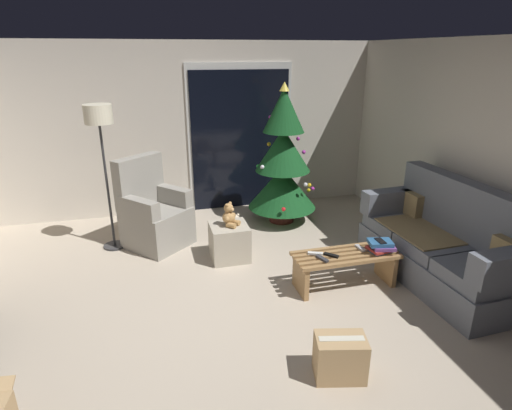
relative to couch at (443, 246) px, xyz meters
name	(u,v)px	position (x,y,z in m)	size (l,w,h in m)	color
ground_plane	(234,319)	(-2.32, -0.16, -0.40)	(7.00, 7.00, 0.00)	#B2A38E
wall_back	(190,129)	(-2.32, 2.90, 0.85)	(5.72, 0.12, 2.50)	beige
patio_door_frame	(240,138)	(-1.56, 2.83, 0.70)	(1.60, 0.02, 2.20)	silver
patio_door_glass	(241,141)	(-1.56, 2.81, 0.65)	(1.50, 0.02, 2.10)	black
couch	(443,246)	(0.00, 0.00, 0.00)	(0.85, 1.97, 1.08)	slate
coffee_table	(345,264)	(-1.06, 0.13, -0.14)	(1.10, 0.40, 0.38)	#9E7547
remote_graphite	(322,259)	(-1.36, 0.07, -0.01)	(0.04, 0.16, 0.02)	#333338
remote_white	(315,253)	(-1.38, 0.19, -0.01)	(0.04, 0.16, 0.02)	silver
remote_silver	(360,248)	(-0.87, 0.19, -0.01)	(0.04, 0.16, 0.02)	#ADADB2
remote_black	(331,255)	(-1.24, 0.12, -0.01)	(0.04, 0.16, 0.02)	black
book_stack	(381,246)	(-0.70, 0.07, 0.05)	(0.29, 0.25, 0.13)	#285684
cell_phone	(381,241)	(-0.71, 0.07, 0.11)	(0.07, 0.14, 0.01)	black
christmas_tree	(283,163)	(-1.13, 2.04, 0.48)	(0.97, 0.97, 1.97)	#4C1E19
armchair	(154,215)	(-2.95, 1.70, 0.00)	(0.97, 0.97, 1.13)	gray
floor_lamp	(100,129)	(-3.46, 1.75, 1.11)	(0.32, 0.32, 1.78)	#2D2D30
ottoman	(229,242)	(-2.11, 1.07, -0.19)	(0.44, 0.44, 0.42)	#B2A893
teddy_bear_honey	(229,216)	(-2.10, 1.06, 0.15)	(0.22, 0.21, 0.29)	tan
teddy_bear_cream_by_tree	(235,225)	(-1.89, 1.78, -0.28)	(0.20, 0.20, 0.29)	beige
cardboard_box_taped_mid_floor	(340,357)	(-1.69, -1.07, -0.23)	(0.43, 0.33, 0.35)	tan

